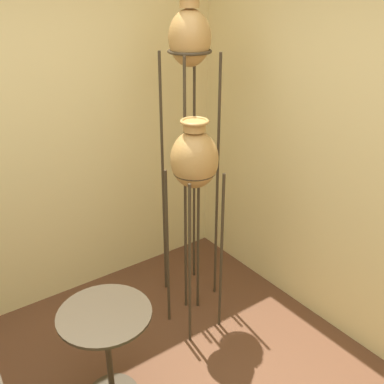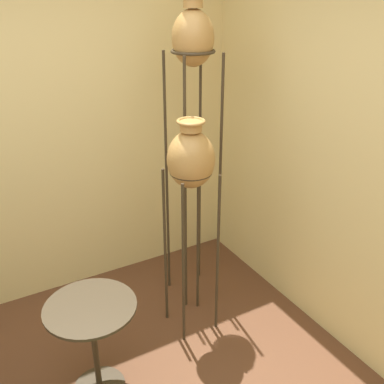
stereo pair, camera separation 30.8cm
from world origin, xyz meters
The scene contains 3 objects.
vase_stand_tall centered at (1.12, 1.13, 1.87)m, with size 0.30×0.30×2.21m.
vase_stand_medium centered at (0.91, 0.80, 1.25)m, with size 0.30×0.30×1.53m.
side_table centered at (0.13, 0.57, 0.46)m, with size 0.52×0.52×0.63m.
Camera 1 is at (-0.62, -1.29, 2.27)m, focal length 42.00 mm.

